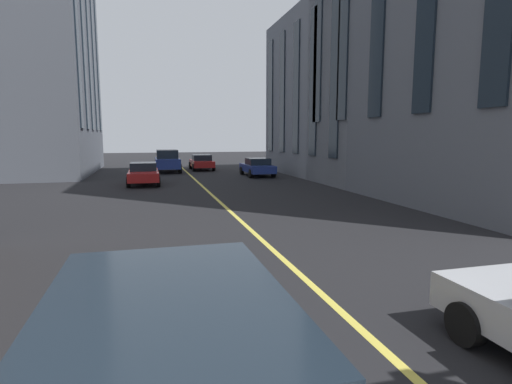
{
  "coord_description": "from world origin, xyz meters",
  "views": [
    {
      "loc": [
        2.12,
        3.14,
        3.01
      ],
      "look_at": [
        13.64,
        0.07,
        1.37
      ],
      "focal_mm": 28.49,
      "sensor_mm": 36.0,
      "label": 1
    }
  ],
  "objects": [
    {
      "name": "building_right_near",
      "position": [
        30.56,
        -13.75,
        6.2
      ],
      "size": [
        15.87,
        12.63,
        12.39
      ],
      "color": "slate",
      "rests_on": "ground_plane"
    },
    {
      "name": "lane_centre_line",
      "position": [
        20.0,
        0.0,
        0.0
      ],
      "size": [
        80.0,
        0.16,
        0.01
      ],
      "color": "#D8C64C",
      "rests_on": "ground_plane"
    },
    {
      "name": "building_left_far",
      "position": [
        38.62,
        13.19,
        12.71
      ],
      "size": [
        15.03,
        11.51,
        25.42
      ],
      "color": "#565B66",
      "rests_on": "ground_plane"
    },
    {
      "name": "car_blue_trailing",
      "position": [
        37.3,
        1.57,
        0.97
      ],
      "size": [
        4.7,
        2.14,
        1.88
      ],
      "color": "navy",
      "rests_on": "ground_plane"
    },
    {
      "name": "car_red_oncoming",
      "position": [
        28.51,
        3.44,
        0.7
      ],
      "size": [
        4.4,
        1.95,
        1.37
      ],
      "color": "#B21E1E",
      "rests_on": "ground_plane"
    },
    {
      "name": "car_blue_mid",
      "position": [
        31.96,
        -4.9,
        0.7
      ],
      "size": [
        4.4,
        1.95,
        1.37
      ],
      "color": "navy",
      "rests_on": "ground_plane"
    },
    {
      "name": "car_red_parked_b",
      "position": [
        38.72,
        -1.52,
        0.7
      ],
      "size": [
        4.4,
        1.95,
        1.37
      ],
      "color": "#B21E1E",
      "rests_on": "ground_plane"
    }
  ]
}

